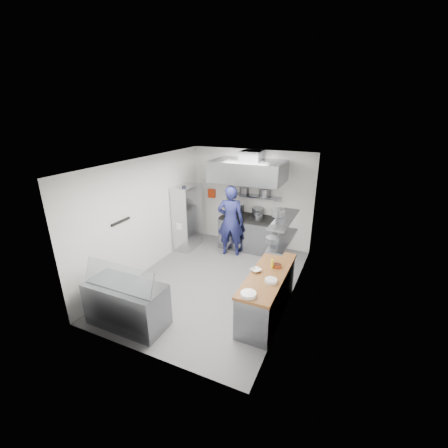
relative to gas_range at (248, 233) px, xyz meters
The scene contains 36 objects.
floor 2.15m from the gas_range, 92.73° to the right, with size 5.00×5.00×0.00m, color #5A5A5C.
ceiling 3.15m from the gas_range, 92.73° to the right, with size 5.00×5.00×0.00m, color silver.
wall_back 1.04m from the gas_range, 104.04° to the left, with size 3.60×0.02×2.80m, color white.
wall_front 4.70m from the gas_range, 91.25° to the right, with size 3.60×0.02×2.80m, color white.
wall_left 2.99m from the gas_range, 132.14° to the right, with size 5.00×0.02×2.80m, color white.
wall_right 2.86m from the gas_range, 51.01° to the right, with size 5.00×0.02×2.80m, color white.
gas_range is the anchor object (origin of this frame).
cooktop 0.48m from the gas_range, ahead, with size 1.57×0.78×0.06m, color black.
stock_pot_left 0.84m from the gas_range, 139.97° to the left, with size 0.27×0.27×0.20m, color slate.
stock_pot_mid 0.69m from the gas_range, 49.22° to the left, with size 0.31×0.31×0.24m, color slate.
stock_pot_right 0.67m from the gas_range, 21.02° to the right, with size 0.24×0.24×0.16m, color slate.
over_range_shelf 1.10m from the gas_range, 90.00° to the left, with size 1.60×0.30×0.04m, color gray.
shelf_pot_a 1.28m from the gas_range, 128.18° to the left, with size 0.27×0.27×0.18m, color slate.
shelf_pot_b 1.27m from the gas_range, 36.85° to the left, with size 0.30×0.30×0.22m, color slate.
extractor_hood 1.86m from the gas_range, 90.00° to the right, with size 1.90×1.15×0.55m, color gray.
hood_duct 2.23m from the gas_range, 90.00° to the left, with size 0.55×0.55×0.24m, color slate.
red_firebox 1.70m from the gas_range, 165.86° to the left, with size 0.22×0.10×0.26m, color red.
chef 0.86m from the gas_range, 118.87° to the right, with size 0.72×0.47×1.98m, color navy.
wire_rack 1.83m from the gas_range, 157.65° to the right, with size 0.50×0.90×1.85m, color silver.
rack_bin_a 1.97m from the gas_range, 147.01° to the right, with size 0.15×0.18×0.17m, color white.
rack_bin_b 1.97m from the gas_range, 156.75° to the right, with size 0.14×0.19×0.16m, color yellow.
rack_jar 2.25m from the gas_range, 151.47° to the right, with size 0.11×0.11×0.18m, color black.
knife_strip 3.70m from the gas_range, 122.01° to the right, with size 0.04×0.55×0.05m, color black.
prep_counter_base 3.03m from the gas_range, 62.93° to the right, with size 0.62×2.00×0.84m, color gray.
prep_counter_top 3.06m from the gas_range, 62.93° to the right, with size 0.65×2.04×0.06m, color brown.
plate_stack_a 3.82m from the gas_range, 70.15° to the right, with size 0.27×0.27×0.06m, color white.
plate_stack_b 3.39m from the gas_range, 63.26° to the right, with size 0.22×0.22×0.06m, color white.
copper_pan 2.85m from the gas_range, 58.67° to the right, with size 0.17×0.17×0.06m, color #BF5836.
squeeze_bottle 2.89m from the gas_range, 60.86° to the right, with size 0.05×0.05×0.18m, color yellow.
mixing_bowl 3.00m from the gas_range, 67.50° to the right, with size 0.20×0.20×0.05m, color white.
wall_shelf_lower 3.04m from the gas_range, 57.31° to the right, with size 0.30×1.30×0.04m, color gray.
wall_shelf_upper 3.21m from the gas_range, 57.31° to the right, with size 0.30×1.30×0.04m, color gray.
shelf_pot_c 3.19m from the gas_range, 62.09° to the right, with size 0.24×0.24×0.10m, color slate.
shelf_pot_d 3.15m from the gas_range, 59.09° to the right, with size 0.24×0.24×0.14m, color slate.
display_case 4.20m from the gas_range, 102.38° to the right, with size 1.50×0.70×0.85m, color gray.
display_glass 4.36m from the gas_range, 102.04° to the right, with size 1.47×0.02×0.45m, color silver.
Camera 1 is at (2.77, -5.50, 3.80)m, focal length 24.00 mm.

